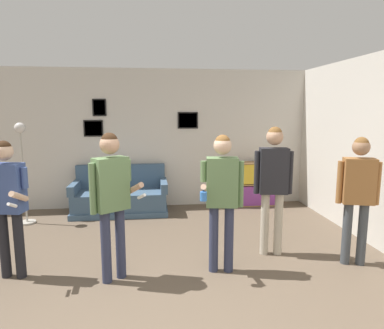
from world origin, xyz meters
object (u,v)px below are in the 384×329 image
Objects in this scene: person_spectator_near_bookshelf at (273,177)px; person_spectator_far_right at (358,188)px; person_player_foreground_left at (7,196)px; person_watcher_holding_cup at (222,190)px; bookshelf at (252,184)px; person_player_foreground_center at (111,192)px; couch at (121,197)px; floor_lamp at (22,160)px.

person_spectator_far_right is at bearing -24.12° from person_spectator_near_bookshelf.
person_player_foreground_left is 0.97× the size of person_watcher_holding_cup.
person_watcher_holding_cup reaches higher than person_player_foreground_left.
person_player_foreground_center reaches higher than bookshelf.
person_spectator_near_bookshelf reaches higher than couch.
couch is 3.15m from person_spectator_near_bookshelf.
person_player_foreground_center is 1.02× the size of person_watcher_holding_cup.
floor_lamp is 3.62m from person_watcher_holding_cup.
couch is 2.74m from person_player_foreground_center.
person_player_foreground_left is at bearing -112.58° from couch.
floor_lamp is 1.08× the size of person_player_foreground_left.
bookshelf is 3.79m from person_player_foreground_center.
person_spectator_far_right is (4.09, -0.14, 0.01)m from person_player_foreground_left.
bookshelf is 0.63× the size of floor_lamp.
couch is 1.06× the size of person_watcher_holding_cup.
person_spectator_far_right is (4.62, -2.12, -0.12)m from floor_lamp.
bookshelf is 0.67× the size of person_spectator_far_right.
person_spectator_far_right is at bearing 0.04° from person_watcher_holding_cup.
couch is 2.61m from bookshelf.
person_spectator_far_right reaches higher than couch.
bookshelf is 2.86m from person_spectator_far_right.
person_player_foreground_left is 3.19m from person_spectator_near_bookshelf.
couch is 1.79m from floor_lamp.
person_spectator_near_bookshelf is at bearing 28.38° from person_watcher_holding_cup.
person_watcher_holding_cup is (1.25, 0.06, -0.03)m from person_player_foreground_center.
person_player_foreground_center is at bearing -130.93° from bookshelf.
floor_lamp is at bearing -163.75° from couch.
floor_lamp reaches higher than couch.
couch is 1.09× the size of person_spectator_far_right.
couch is 2.72m from person_player_foreground_left.
person_spectator_far_right is (1.69, 0.00, -0.03)m from person_watcher_holding_cup.
person_player_foreground_center is at bearing -52.23° from floor_lamp.
bookshelf is at bearing 36.03° from person_player_foreground_left.
floor_lamp is 2.76m from person_player_foreground_center.
bookshelf is at bearing 79.38° from person_spectator_near_bookshelf.
floor_lamp reaches higher than person_spectator_far_right.
person_watcher_holding_cup is (-1.21, -2.77, 0.56)m from bookshelf.
person_watcher_holding_cup is at bearing -113.55° from bookshelf.
person_spectator_near_bookshelf reaches higher than person_player_foreground_left.
couch is at bearing 140.20° from person_spectator_far_right.
floor_lamp is (-4.14, -0.65, 0.65)m from bookshelf.
person_watcher_holding_cup is (2.94, -2.12, -0.08)m from floor_lamp.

